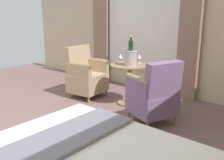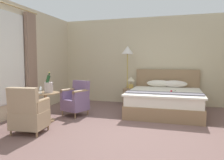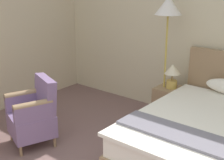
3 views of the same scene
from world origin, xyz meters
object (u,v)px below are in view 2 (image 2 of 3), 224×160
bed (165,100)px  floor_lamp_brass (127,54)px  bedside_lamp (131,81)px  armchair_facing_bed (29,113)px  champagne_bucket (49,86)px  armchair_by_window (76,99)px  nightstand (131,97)px  wine_glass_near_bucket (40,87)px  wine_glass_near_edge (40,89)px  side_table_round (46,104)px  snack_plate (38,92)px

bed → floor_lamp_brass: size_ratio=1.17×
bedside_lamp → armchair_facing_bed: 3.50m
champagne_bucket → armchair_by_window: 0.85m
nightstand → floor_lamp_brass: bearing=-169.3°
wine_glass_near_bucket → wine_glass_near_edge: bearing=-55.6°
floor_lamp_brass → side_table_round: bearing=-119.7°
side_table_round → snack_plate: size_ratio=3.75×
bed → armchair_by_window: bed is taller
bedside_lamp → bed: bearing=-32.9°
wine_glass_near_bucket → armchair_by_window: armchair_by_window is taller
side_table_round → armchair_by_window: armchair_by_window is taller
floor_lamp_brass → wine_glass_near_bucket: 2.90m
snack_plate → armchair_facing_bed: (0.34, -0.77, -0.28)m
nightstand → bed: bearing=-32.9°
bed → snack_plate: 3.25m
armchair_by_window → armchair_facing_bed: 1.57m
side_table_round → armchair_facing_bed: size_ratio=0.73×
champagne_bucket → armchair_by_window: champagne_bucket is taller
side_table_round → bedside_lamp: bearing=58.6°
nightstand → armchair_facing_bed: bearing=-111.7°
nightstand → side_table_round: 2.82m
side_table_round → champagne_bucket: 0.41m
bedside_lamp → armchair_by_window: 2.02m
nightstand → bedside_lamp: 0.50m
snack_plate → armchair_facing_bed: 0.89m
armchair_by_window → armchair_facing_bed: armchair_facing_bed is taller
floor_lamp_brass → champagne_bucket: 2.78m
side_table_round → champagne_bucket: champagne_bucket is taller
floor_lamp_brass → snack_plate: floor_lamp_brass is taller
snack_plate → armchair_by_window: (0.58, 0.78, -0.26)m
bedside_lamp → wine_glass_near_bucket: (-1.64, -2.34, 0.00)m
wine_glass_near_edge → armchair_facing_bed: size_ratio=0.17×
side_table_round → armchair_facing_bed: bearing=-77.7°
bed → side_table_round: bearing=-146.2°
bedside_lamp → wine_glass_near_edge: bearing=-119.6°
side_table_round → wine_glass_near_bucket: wine_glass_near_bucket is taller
bedside_lamp → wine_glass_near_bucket: size_ratio=2.46×
nightstand → wine_glass_near_bucket: bearing=-125.1°
nightstand → wine_glass_near_bucket: wine_glass_near_bucket is taller
wine_glass_near_bucket → armchair_facing_bed: (0.35, -0.90, -0.38)m
nightstand → bedside_lamp: (-0.00, 0.00, 0.50)m
bed → armchair_by_window: size_ratio=2.46×
side_table_round → armchair_by_window: size_ratio=0.75×
champagne_bucket → snack_plate: 0.28m
bedside_lamp → armchair_facing_bed: size_ratio=0.40×
bedside_lamp → side_table_round: bearing=-121.4°
champagne_bucket → bedside_lamp: bearing=58.9°
bed → champagne_bucket: 3.03m
champagne_bucket → wine_glass_near_bucket: champagne_bucket is taller
champagne_bucket → wine_glass_near_edge: (-0.05, -0.24, -0.04)m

